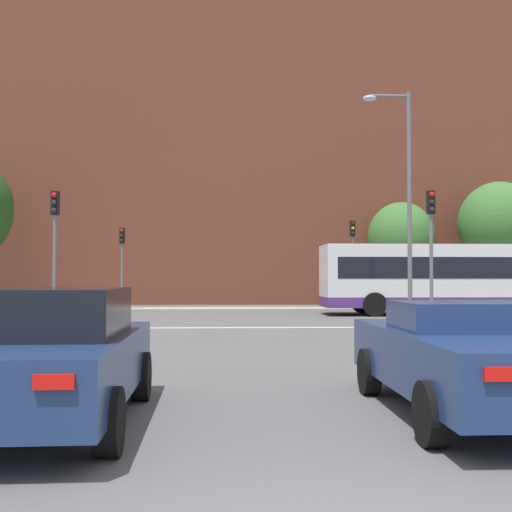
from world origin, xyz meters
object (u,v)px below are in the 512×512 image
Objects in this scene: bus_crossing_lead at (440,277)px; traffic_light_near_right at (431,235)px; pedestrian_waiting at (327,290)px; pedestrian_walking_east at (344,288)px; car_saloon_left at (52,355)px; traffic_light_far_left at (122,254)px; traffic_light_near_left at (55,236)px; traffic_light_far_right at (353,250)px; car_roadster_right at (471,356)px; street_lamp_junction at (403,185)px.

traffic_light_near_right is (-2.32, -6.02, 1.44)m from bus_crossing_lead.
pedestrian_walking_east is (0.89, -0.04, 0.09)m from pedestrian_waiting.
bus_crossing_lead reaches higher than car_saloon_left.
car_saloon_left is 1.06× the size of traffic_light_far_left.
traffic_light_near_left is 16.64m from traffic_light_far_right.
traffic_light_far_left is 0.92× the size of traffic_light_near_left.
pedestrian_waiting is at bearing 140.95° from traffic_light_far_right.
bus_crossing_lead is at bearing -36.62° from pedestrian_waiting.
traffic_light_near_right reaches higher than car_roadster_right.
car_roadster_right is at bearing -73.95° from pedestrian_waiting.
pedestrian_waiting is (11.09, 12.19, -2.08)m from traffic_light_near_left.
street_lamp_junction is at bearing 60.82° from car_saloon_left.
traffic_light_near_left is (-15.06, -5.86, 1.40)m from bus_crossing_lead.
traffic_light_far_right is at bearing -0.61° from traffic_light_far_left.
traffic_light_far_left is 11.75m from pedestrian_walking_east.
traffic_light_near_right is at bearing 56.57° from car_saloon_left.
traffic_light_near_right reaches higher than bus_crossing_lead.
car_roadster_right is 26.45m from pedestrian_waiting.
traffic_light_near_left is (-3.83, 14.43, 2.25)m from car_saloon_left.
pedestrian_waiting is (-1.15, 10.62, -4.11)m from street_lamp_junction.
traffic_light_far_right is 2.61× the size of pedestrian_walking_east.
traffic_light_far_left is (-14.67, 5.49, 1.18)m from bus_crossing_lead.
pedestrian_walking_east is at bearing 18.97° from pedestrian_waiting.
pedestrian_walking_east is (-0.25, 10.58, -4.02)m from street_lamp_junction.
traffic_light_near_left is 17.18m from pedestrian_walking_east.
street_lamp_junction is (12.24, 1.57, 2.03)m from traffic_light_near_left.
traffic_light_near_right reaches higher than traffic_light_far_left.
pedestrian_walking_east is at bearing 71.48° from car_saloon_left.
car_saloon_left is 0.98× the size of car_roadster_right.
bus_crossing_lead is at bearing 56.65° from street_lamp_junction.
bus_crossing_lead is 6.61m from traffic_light_near_right.
traffic_light_near_left reaches higher than bus_crossing_lead.
pedestrian_waiting is 0.92× the size of pedestrian_walking_east.
street_lamp_junction is at bearing 106.11° from traffic_light_near_right.
traffic_light_near_left is at bearing -111.02° from pedestrian_waiting.
car_saloon_left is 23.21m from bus_crossing_lead.
car_roadster_right is at bearing -102.76° from street_lamp_junction.
bus_crossing_lead is 2.26× the size of traffic_light_far_right.
bus_crossing_lead is 1.21× the size of street_lamp_junction.
traffic_light_far_right is at bearing -17.77° from pedestrian_waiting.
car_saloon_left is at bearing -108.23° from traffic_light_far_right.
traffic_light_far_left reaches higher than pedestrian_waiting.
pedestrian_walking_east is at bearing 82.98° from car_roadster_right.
car_saloon_left is 0.97× the size of traffic_light_far_right.
street_lamp_junction is (-0.50, 1.73, 1.98)m from traffic_light_near_right.
pedestrian_waiting reaches higher than car_saloon_left.
street_lamp_junction is (-0.04, -9.66, 2.01)m from traffic_light_far_right.
pedestrian_walking_east is at bearing 91.37° from street_lamp_junction.
car_saloon_left is 0.98× the size of traffic_light_near_left.
traffic_light_near_left reaches higher than pedestrian_waiting.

